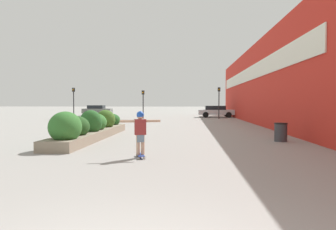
{
  "coord_description": "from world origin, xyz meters",
  "views": [
    {
      "loc": [
        0.77,
        -3.2,
        1.75
      ],
      "look_at": [
        -0.44,
        15.57,
        1.05
      ],
      "focal_mm": 35.0,
      "sensor_mm": 36.0,
      "label": 1
    }
  ],
  "objects_px": {
    "skateboard": "(140,155)",
    "trash_bin": "(281,132)",
    "car_leftmost": "(216,111)",
    "traffic_light_left": "(143,99)",
    "skateboarder": "(140,128)",
    "traffic_light_right": "(219,97)",
    "traffic_light_far_left": "(74,97)",
    "car_center_right": "(282,110)",
    "car_center_left": "(97,110)"
  },
  "relations": [
    {
      "from": "car_leftmost",
      "to": "car_center_right",
      "type": "distance_m",
      "value": 9.94
    },
    {
      "from": "car_center_right",
      "to": "traffic_light_far_left",
      "type": "bearing_deg",
      "value": -73.5
    },
    {
      "from": "skateboard",
      "to": "car_center_right",
      "type": "xyz_separation_m",
      "value": [
        13.78,
        33.72,
        0.74
      ]
    },
    {
      "from": "skateboard",
      "to": "skateboarder",
      "type": "bearing_deg",
      "value": 0.0
    },
    {
      "from": "trash_bin",
      "to": "car_leftmost",
      "type": "height_order",
      "value": "car_leftmost"
    },
    {
      "from": "skateboard",
      "to": "car_center_left",
      "type": "bearing_deg",
      "value": 92.35
    },
    {
      "from": "car_center_left",
      "to": "traffic_light_far_left",
      "type": "xyz_separation_m",
      "value": [
        -0.59,
        -7.5,
        1.6
      ]
    },
    {
      "from": "traffic_light_left",
      "to": "traffic_light_far_left",
      "type": "xyz_separation_m",
      "value": [
        -8.06,
        0.56,
        0.21
      ]
    },
    {
      "from": "skateboard",
      "to": "car_center_right",
      "type": "height_order",
      "value": "car_center_right"
    },
    {
      "from": "skateboarder",
      "to": "traffic_light_right",
      "type": "xyz_separation_m",
      "value": [
        4.86,
        26.23,
        1.42
      ]
    },
    {
      "from": "skateboarder",
      "to": "traffic_light_far_left",
      "type": "bearing_deg",
      "value": 98.13
    },
    {
      "from": "car_leftmost",
      "to": "traffic_light_left",
      "type": "xyz_separation_m",
      "value": [
        -8.36,
        -3.76,
        1.4
      ]
    },
    {
      "from": "car_leftmost",
      "to": "traffic_light_right",
      "type": "xyz_separation_m",
      "value": [
        0.04,
        -3.18,
        1.61
      ]
    },
    {
      "from": "trash_bin",
      "to": "skateboarder",
      "type": "bearing_deg",
      "value": -140.16
    },
    {
      "from": "skateboard",
      "to": "traffic_light_right",
      "type": "distance_m",
      "value": 26.78
    },
    {
      "from": "car_center_right",
      "to": "skateboard",
      "type": "bearing_deg",
      "value": -22.22
    },
    {
      "from": "traffic_light_far_left",
      "to": "traffic_light_left",
      "type": "bearing_deg",
      "value": -3.95
    },
    {
      "from": "skateboarder",
      "to": "car_leftmost",
      "type": "relative_size",
      "value": 0.32
    },
    {
      "from": "car_center_right",
      "to": "traffic_light_left",
      "type": "xyz_separation_m",
      "value": [
        -17.31,
        -8.07,
        1.34
      ]
    },
    {
      "from": "car_center_right",
      "to": "traffic_light_far_left",
      "type": "height_order",
      "value": "traffic_light_far_left"
    },
    {
      "from": "skateboarder",
      "to": "car_center_right",
      "type": "distance_m",
      "value": 36.43
    },
    {
      "from": "car_leftmost",
      "to": "trash_bin",
      "type": "bearing_deg",
      "value": 2.04
    },
    {
      "from": "trash_bin",
      "to": "skateboard",
      "type": "bearing_deg",
      "value": -140.16
    },
    {
      "from": "car_leftmost",
      "to": "traffic_light_far_left",
      "type": "relative_size",
      "value": 1.26
    },
    {
      "from": "car_center_right",
      "to": "traffic_light_left",
      "type": "relative_size",
      "value": 1.28
    },
    {
      "from": "skateboarder",
      "to": "car_center_right",
      "type": "height_order",
      "value": "car_center_right"
    },
    {
      "from": "skateboarder",
      "to": "traffic_light_right",
      "type": "bearing_deg",
      "value": 63.78
    },
    {
      "from": "trash_bin",
      "to": "car_center_left",
      "type": "xyz_separation_m",
      "value": [
        -16.71,
        28.95,
        0.34
      ]
    },
    {
      "from": "trash_bin",
      "to": "car_center_left",
      "type": "relative_size",
      "value": 0.22
    },
    {
      "from": "car_center_left",
      "to": "traffic_light_right",
      "type": "height_order",
      "value": "traffic_light_right"
    },
    {
      "from": "car_center_right",
      "to": "skateboarder",
      "type": "bearing_deg",
      "value": -22.22
    },
    {
      "from": "car_leftmost",
      "to": "traffic_light_far_left",
      "type": "distance_m",
      "value": 16.8
    },
    {
      "from": "skateboard",
      "to": "traffic_light_right",
      "type": "height_order",
      "value": "traffic_light_right"
    },
    {
      "from": "skateboard",
      "to": "trash_bin",
      "type": "distance_m",
      "value": 7.43
    },
    {
      "from": "skateboarder",
      "to": "traffic_light_right",
      "type": "distance_m",
      "value": 26.72
    },
    {
      "from": "trash_bin",
      "to": "traffic_light_left",
      "type": "bearing_deg",
      "value": 113.84
    },
    {
      "from": "traffic_light_left",
      "to": "car_leftmost",
      "type": "bearing_deg",
      "value": 24.22
    },
    {
      "from": "skateboard",
      "to": "trash_bin",
      "type": "height_order",
      "value": "trash_bin"
    },
    {
      "from": "skateboarder",
      "to": "car_leftmost",
      "type": "xyz_separation_m",
      "value": [
        4.82,
        29.41,
        -0.19
      ]
    },
    {
      "from": "skateboarder",
      "to": "trash_bin",
      "type": "relative_size",
      "value": 1.64
    },
    {
      "from": "car_leftmost",
      "to": "car_center_right",
      "type": "xyz_separation_m",
      "value": [
        8.95,
        4.31,
        0.06
      ]
    },
    {
      "from": "trash_bin",
      "to": "traffic_light_left",
      "type": "xyz_separation_m",
      "value": [
        -9.23,
        20.89,
        1.73
      ]
    },
    {
      "from": "car_center_right",
      "to": "traffic_light_right",
      "type": "bearing_deg",
      "value": -49.98
    },
    {
      "from": "traffic_light_far_left",
      "to": "trash_bin",
      "type": "bearing_deg",
      "value": -51.12
    },
    {
      "from": "car_center_left",
      "to": "traffic_light_right",
      "type": "xyz_separation_m",
      "value": [
        15.86,
        -7.47,
        1.6
      ]
    },
    {
      "from": "skateboard",
      "to": "car_leftmost",
      "type": "height_order",
      "value": "car_leftmost"
    },
    {
      "from": "car_center_right",
      "to": "traffic_light_far_left",
      "type": "distance_m",
      "value": 26.51
    },
    {
      "from": "skateboarder",
      "to": "traffic_light_left",
      "type": "relative_size",
      "value": 0.44
    },
    {
      "from": "traffic_light_left",
      "to": "traffic_light_right",
      "type": "xyz_separation_m",
      "value": [
        8.39,
        0.58,
        0.21
      ]
    },
    {
      "from": "skateboard",
      "to": "car_center_left",
      "type": "relative_size",
      "value": 0.21
    }
  ]
}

